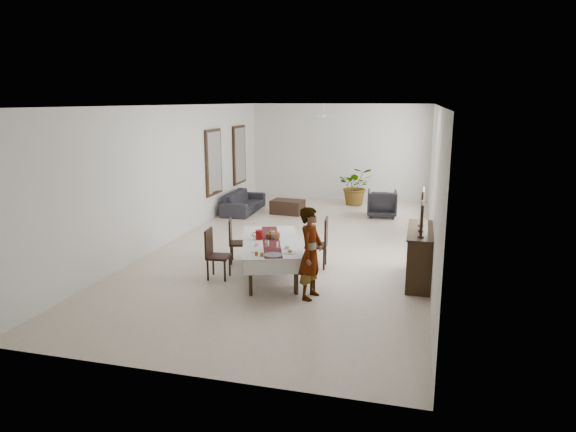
{
  "coord_description": "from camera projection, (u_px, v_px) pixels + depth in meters",
  "views": [
    {
      "loc": [
        2.74,
        -11.21,
        3.3
      ],
      "look_at": [
        0.2,
        -1.56,
        1.05
      ],
      "focal_mm": 32.0,
      "sensor_mm": 36.0,
      "label": 1
    }
  ],
  "objects": [
    {
      "name": "pitcher_handle",
      "position": [
        255.0,
        235.0,
        9.85
      ],
      "size": [
        0.11,
        0.05,
        0.11
      ],
      "primitive_type": "torus",
      "rotation": [
        1.57,
        0.0,
        0.33
      ],
      "color": "#990B0F",
      "rests_on": "red_pitcher"
    },
    {
      "name": "bread_near_right",
      "position": [
        290.0,
        251.0,
        8.98
      ],
      "size": [
        0.08,
        0.08,
        0.08
      ],
      "primitive_type": "sphere",
      "color": "tan",
      "rests_on": "plate_near_right"
    },
    {
      "name": "fan_rod",
      "position": [
        323.0,
        108.0,
        14.13
      ],
      "size": [
        0.04,
        0.04,
        0.2
      ],
      "primitive_type": "cylinder",
      "color": "silver",
      "rests_on": "ceiling"
    },
    {
      "name": "candlestick_near_candle",
      "position": [
        423.0,
        203.0,
        8.7
      ],
      "size": [
        0.04,
        0.04,
        0.09
      ],
      "primitive_type": "cylinder",
      "color": "silver",
      "rests_on": "candlestick_near_shaft"
    },
    {
      "name": "coffee_table",
      "position": [
        288.0,
        207.0,
        15.26
      ],
      "size": [
        0.99,
        0.72,
        0.41
      ],
      "primitive_type": "cube",
      "rotation": [
        0.0,
        0.0,
        -0.11
      ],
      "color": "black",
      "rests_on": "floor"
    },
    {
      "name": "fruit_yellow",
      "position": [
        273.0,
        233.0,
        9.92
      ],
      "size": [
        0.08,
        0.08,
        0.08
      ],
      "primitive_type": "sphere",
      "color": "gold",
      "rests_on": "fruit_basket"
    },
    {
      "name": "table_leg_bl",
      "position": [
        250.0,
        245.0,
        10.82
      ],
      "size": [
        0.08,
        0.08,
        0.63
      ],
      "primitive_type": "cylinder",
      "rotation": [
        0.0,
        0.0,
        0.33
      ],
      "color": "black",
      "rests_on": "floor"
    },
    {
      "name": "wine_glass_far",
      "position": [
        273.0,
        236.0,
        9.79
      ],
      "size": [
        0.06,
        0.06,
        0.15
      ],
      "primitive_type": "cylinder",
      "color": "silver",
      "rests_on": "tablecloth_top"
    },
    {
      "name": "table_runner",
      "position": [
        271.0,
        241.0,
        9.76
      ],
      "size": [
        1.03,
        2.25,
        0.0
      ],
      "primitive_type": "cube",
      "rotation": [
        0.0,
        0.0,
        0.33
      ],
      "color": "#5C1A1E",
      "rests_on": "tablecloth_top"
    },
    {
      "name": "jam_jar_a",
      "position": [
        262.0,
        254.0,
        8.79
      ],
      "size": [
        0.06,
        0.06,
        0.07
      ],
      "primitive_type": "cylinder",
      "color": "#9B5D16",
      "rests_on": "tablecloth_top"
    },
    {
      "name": "wall_back",
      "position": [
        339.0,
        152.0,
        17.29
      ],
      "size": [
        6.0,
        0.02,
        3.2
      ],
      "primitive_type": "cube",
      "color": "white",
      "rests_on": "floor"
    },
    {
      "name": "candlestick_near_base",
      "position": [
        421.0,
        237.0,
        8.83
      ],
      "size": [
        0.11,
        0.11,
        0.03
      ],
      "primitive_type": "cylinder",
      "color": "black",
      "rests_on": "sideboard_top"
    },
    {
      "name": "table_leg_fl",
      "position": [
        251.0,
        278.0,
        8.81
      ],
      "size": [
        0.08,
        0.08,
        0.63
      ],
      "primitive_type": "cylinder",
      "rotation": [
        0.0,
        0.0,
        0.33
      ],
      "color": "black",
      "rests_on": "floor"
    },
    {
      "name": "chair_right_near_seat",
      "position": [
        305.0,
        267.0,
        9.06
      ],
      "size": [
        0.49,
        0.49,
        0.05
      ],
      "primitive_type": "cube",
      "rotation": [
        0.0,
        0.0,
        1.81
      ],
      "color": "black",
      "rests_on": "chair_right_near_leg_fl"
    },
    {
      "name": "chair_right_near_leg_br",
      "position": [
        295.0,
        276.0,
        9.27
      ],
      "size": [
        0.05,
        0.05,
        0.41
      ],
      "primitive_type": "cylinder",
      "rotation": [
        0.0,
        0.0,
        0.23
      ],
      "color": "black",
      "rests_on": "floor"
    },
    {
      "name": "chair_left_far_leg_fr",
      "position": [
        231.0,
        256.0,
        10.51
      ],
      "size": [
        0.05,
        0.05,
        0.39
      ],
      "primitive_type": "cylinder",
      "rotation": [
        0.0,
        0.0,
        0.28
      ],
      "color": "black",
      "rests_on": "floor"
    },
    {
      "name": "armchair",
      "position": [
        382.0,
        203.0,
        14.86
      ],
      "size": [
        0.91,
        0.93,
        0.78
      ],
      "primitive_type": "imported",
      "rotation": [
        0.0,
        0.0,
        3.24
      ],
      "color": "black",
      "rests_on": "floor"
    },
    {
      "name": "chair_left_near_leg_fl",
      "position": [
        213.0,
        265.0,
        9.91
      ],
      "size": [
        0.04,
        0.04,
        0.4
      ],
      "primitive_type": "cylinder",
      "rotation": [
        0.0,
        0.0,
        0.09
      ],
      "color": "black",
      "rests_on": "floor"
    },
    {
      "name": "serving_tray",
      "position": [
        273.0,
        255.0,
        8.84
      ],
      "size": [
        0.33,
        0.33,
        0.02
      ],
      "primitive_type": "cylinder",
      "color": "#44444A",
      "rests_on": "tablecloth_top"
    },
    {
      "name": "mirror_frame_far",
      "position": [
        239.0,
        155.0,
        16.42
      ],
      "size": [
        0.06,
        1.05,
        1.85
      ],
      "primitive_type": "cube",
      "color": "black",
      "rests_on": "wall_left"
    },
    {
      "name": "chair_right_near_back",
      "position": [
        315.0,
        252.0,
        8.99
      ],
      "size": [
        0.13,
        0.41,
        0.52
      ],
      "primitive_type": "cube",
      "rotation": [
        0.0,
        0.0,
        1.81
      ],
      "color": "black",
      "rests_on": "chair_right_near_seat"
    },
    {
      "name": "chair_right_near_leg_fr",
      "position": [
        314.0,
        276.0,
        9.27
      ],
      "size": [
        0.05,
        0.05,
        0.41
      ],
      "primitive_type": "cylinder",
      "rotation": [
        0.0,
        0.0,
        0.23
      ],
      "color": "black",
      "rests_on": "floor"
    },
    {
      "name": "plate_far_left",
      "position": [
        256.0,
        234.0,
        10.23
      ],
      "size": [
        0.22,
        0.22,
        0.01
      ],
      "primitive_type": "cylinder",
      "color": "white",
      "rests_on": "tablecloth_top"
    },
    {
      "name": "chair_left_far_leg_br",
      "position": [
        247.0,
        256.0,
        10.52
      ],
      "size": [
        0.05,
        0.05,
        0.39
      ],
      "primitive_type": "cylinder",
      "rotation": [
        0.0,
        0.0,
        0.28
      ],
      "color": "black",
      "rests_on": "floor"
    },
    {
      "name": "fan_hub",
      "position": [
        323.0,
        115.0,
        14.18
      ],
      "size": [
        0.16,
        0.16,
        0.08
      ],
      "primitive_type": "cylinder",
      "color": "white",
      "rests_on": "fan_rod"
    },
    {
      "name": "candlestick_far_base",
      "position": [
        421.0,
        225.0,
        9.63
      ],
      "size": [
        0.11,
        0.11,
        0.03
      ],
      "primitive_type": "cylinder",
      "color": "black",
      "rests_on": "sideboard_top"
    },
    {
      "name": "teacup_right",
      "position": [
        287.0,
        247.0,
        9.25
      ],
      "size": [
        0.08,
        0.08,
        0.05
      ],
      "primitive_type": "cylinder",
      "color": "silver",
      "rests_on": "saucer_right"
    },
    {
      "name": "chair_right_far_back",
      "position": [
        326.0,
        232.0,
        10.23
      ],
      "size": [
        0.08,
        0.43,
        0.55
      ],
      "primitive_type": "cube",
      "rotation": [
        0.0,
        0.0,
        1.66
      ],
      "color": "black",
      "rests_on": "chair_right_far_seat"
    },
    {
      "name": "fruit_green",
      "position": [
        271.0,
        232.0,
        9.99
      ],
      "size": [
        0.07,
        0.07,
        0.07
      ],
      "primitive_type": "sphere",
      "color": "#508327",
      "rests_on": "fruit_basket"
    },
    {
      "name": "chair_right_far_seat",
      "position": [
        316.0,
        245.0,
        10.33
      ],
      "size": [
        0.47,
        0.47,
        0.05
      ],
      "primitive_type": "cube",
      "rotation": [
        0.0,
        0.0,
        1.66
      ],
      "color": "black",
      "rests_on": "chair_right_far_leg_fl"
    },
    {
      "name": "candlestick_far_candle",
      "position": [
        423.0,
        191.0,
        9.49
      ],
      "size": [
        0.04,
        0.04,
        0.09
      ],
      "primitive_type": "cylinder",
      "color": "#ECE8CC",
      "rests_on": "candlestick_far_shaft"
    },
    {
      "name": "table_leg_br",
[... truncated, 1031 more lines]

